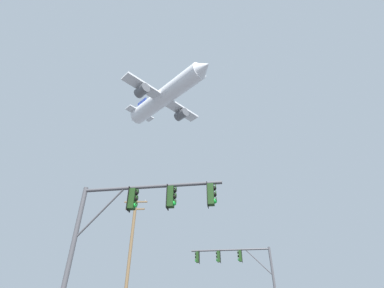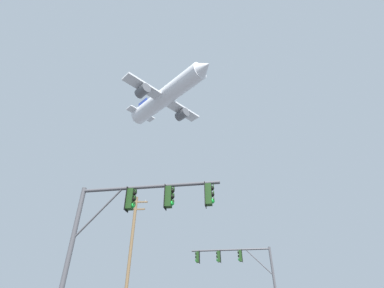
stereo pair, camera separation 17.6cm
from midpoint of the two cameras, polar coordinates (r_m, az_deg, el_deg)
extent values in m
cylinder|color=#4C4C51|center=(12.59, -25.11, -22.09)|extent=(0.20, 0.20, 6.43)
cylinder|color=#4C4C51|center=(12.08, -9.06, -8.96)|extent=(6.20, 0.79, 0.15)
cylinder|color=#4C4C51|center=(12.55, -19.29, -13.60)|extent=(1.92, 0.28, 2.15)
cube|color=#193814|center=(11.39, 3.59, -10.71)|extent=(0.29, 0.35, 0.90)
cylinder|color=#193814|center=(11.58, 3.50, -8.36)|extent=(0.05, 0.05, 0.12)
cube|color=black|center=(11.40, 2.88, -10.75)|extent=(0.07, 0.46, 1.04)
sphere|color=black|center=(11.48, 4.27, -9.40)|extent=(0.20, 0.20, 0.20)
cylinder|color=#193814|center=(11.50, 4.59, -9.10)|extent=(0.06, 0.21, 0.21)
sphere|color=black|center=(11.37, 4.33, -10.70)|extent=(0.20, 0.20, 0.20)
cylinder|color=#193814|center=(11.39, 4.65, -10.40)|extent=(0.06, 0.21, 0.21)
sphere|color=green|center=(11.27, 4.39, -12.03)|extent=(0.20, 0.20, 0.20)
cylinder|color=#193814|center=(11.29, 4.71, -11.72)|extent=(0.06, 0.21, 0.21)
cube|color=#193814|center=(11.65, -4.96, -11.16)|extent=(0.29, 0.35, 0.90)
cylinder|color=#193814|center=(11.84, -4.85, -8.85)|extent=(0.05, 0.05, 0.12)
cube|color=black|center=(11.68, -5.64, -11.18)|extent=(0.07, 0.46, 1.04)
sphere|color=black|center=(11.72, -4.20, -9.89)|extent=(0.20, 0.20, 0.20)
cylinder|color=#193814|center=(11.73, -3.87, -9.61)|extent=(0.06, 0.21, 0.21)
sphere|color=black|center=(11.62, -4.25, -11.17)|extent=(0.20, 0.20, 0.20)
cylinder|color=#193814|center=(11.62, -3.92, -10.88)|extent=(0.06, 0.21, 0.21)
sphere|color=green|center=(11.52, -4.31, -12.47)|extent=(0.20, 0.20, 0.20)
cylinder|color=#193814|center=(11.53, -3.98, -12.18)|extent=(0.06, 0.21, 0.21)
cube|color=#193814|center=(12.15, -12.99, -11.36)|extent=(0.29, 0.35, 0.90)
cylinder|color=#193814|center=(12.34, -12.70, -9.14)|extent=(0.05, 0.05, 0.12)
cube|color=black|center=(12.20, -13.61, -11.36)|extent=(0.07, 0.46, 1.04)
sphere|color=black|center=(12.20, -12.19, -10.16)|extent=(0.20, 0.20, 0.20)
cylinder|color=#193814|center=(12.20, -11.86, -9.90)|extent=(0.06, 0.21, 0.21)
sphere|color=black|center=(12.10, -12.34, -11.39)|extent=(0.20, 0.20, 0.20)
cylinder|color=#193814|center=(12.10, -12.01, -11.12)|extent=(0.06, 0.21, 0.21)
sphere|color=green|center=(12.01, -12.49, -12.64)|extent=(0.20, 0.20, 0.20)
cylinder|color=#193814|center=(12.00, -12.16, -12.37)|extent=(0.06, 0.21, 0.21)
cylinder|color=#4C4C51|center=(25.29, 17.01, -27.33)|extent=(0.20, 0.20, 6.35)
cylinder|color=#4C4C51|center=(25.53, 7.80, -21.43)|extent=(6.76, 0.88, 0.15)
cylinder|color=#4C4C51|center=(25.41, 13.80, -23.20)|extent=(2.09, 0.31, 2.13)
cube|color=#193814|center=(25.68, 1.00, -22.95)|extent=(0.29, 0.35, 0.90)
cylinder|color=#193814|center=(25.76, 0.99, -21.83)|extent=(0.05, 0.05, 0.12)
cube|color=black|center=(25.66, 1.33, -22.94)|extent=(0.07, 0.46, 1.04)
sphere|color=black|center=(25.74, 0.65, -22.36)|extent=(0.20, 0.20, 0.20)
cylinder|color=#193814|center=(25.76, 0.49, -22.23)|extent=(0.06, 0.21, 0.21)
sphere|color=black|center=(25.70, 0.65, -22.98)|extent=(0.20, 0.20, 0.20)
cylinder|color=#193814|center=(25.72, 0.49, -22.85)|extent=(0.06, 0.21, 0.21)
sphere|color=green|center=(25.66, 0.66, -23.59)|extent=(0.20, 0.20, 0.20)
cylinder|color=#193814|center=(25.67, 0.50, -23.47)|extent=(0.06, 0.21, 0.21)
cube|color=#193814|center=(25.49, 5.50, -22.75)|extent=(0.29, 0.35, 0.90)
cylinder|color=#193814|center=(25.57, 5.44, -21.62)|extent=(0.05, 0.05, 0.12)
cube|color=black|center=(25.48, 5.84, -22.73)|extent=(0.07, 0.46, 1.04)
sphere|color=black|center=(25.54, 5.12, -22.17)|extent=(0.20, 0.20, 0.20)
cylinder|color=#193814|center=(25.56, 4.96, -22.05)|extent=(0.06, 0.21, 0.21)
sphere|color=black|center=(25.50, 5.15, -22.79)|extent=(0.20, 0.20, 0.20)
cylinder|color=#193814|center=(25.51, 4.99, -22.67)|extent=(0.06, 0.21, 0.21)
sphere|color=green|center=(25.45, 5.19, -23.41)|extent=(0.20, 0.20, 0.20)
cylinder|color=#193814|center=(25.47, 5.02, -23.29)|extent=(0.06, 0.21, 0.21)
cube|color=#193814|center=(25.43, 10.04, -22.42)|extent=(0.29, 0.35, 0.90)
cylinder|color=#193814|center=(25.52, 9.92, -21.30)|extent=(0.05, 0.05, 0.12)
cube|color=black|center=(25.43, 10.38, -22.39)|extent=(0.07, 0.46, 1.04)
sphere|color=black|center=(25.47, 9.63, -21.86)|extent=(0.20, 0.20, 0.20)
cylinder|color=#193814|center=(25.48, 9.46, -21.74)|extent=(0.06, 0.21, 0.21)
sphere|color=black|center=(25.43, 9.69, -22.48)|extent=(0.20, 0.20, 0.20)
cylinder|color=#193814|center=(25.44, 9.52, -22.36)|extent=(0.06, 0.21, 0.21)
sphere|color=green|center=(25.38, 9.75, -23.10)|extent=(0.20, 0.20, 0.20)
cylinder|color=#193814|center=(25.39, 9.58, -22.98)|extent=(0.06, 0.21, 0.21)
cylinder|color=brown|center=(25.50, -13.38, -22.54)|extent=(0.28, 0.28, 10.98)
cube|color=brown|center=(26.71, -12.04, -11.98)|extent=(2.20, 0.12, 0.12)
cube|color=brown|center=(26.49, -12.21, -13.40)|extent=(1.80, 0.12, 0.12)
cylinder|color=gray|center=(26.99, -13.90, -11.68)|extent=(0.10, 0.10, 0.18)
cylinder|color=gray|center=(26.54, -10.09, -11.78)|extent=(0.10, 0.10, 0.18)
cylinder|color=white|center=(54.71, -5.87, 10.10)|extent=(16.51, 15.31, 3.40)
cone|color=white|center=(49.19, 2.46, 16.00)|extent=(3.90, 3.97, 3.23)
cone|color=white|center=(61.52, -12.23, 5.28)|extent=(3.51, 3.57, 2.89)
cube|color=silver|center=(54.69, -6.27, 9.43)|extent=(13.81, 15.00, 0.38)
cylinder|color=#595B60|center=(56.52, -2.37, 6.29)|extent=(3.18, 3.13, 1.91)
cylinder|color=#595B60|center=(51.90, -10.70, 11.11)|extent=(3.18, 3.13, 1.91)
cube|color=navy|center=(61.17, -10.83, 7.63)|extent=(2.38, 2.18, 4.04)
cube|color=silver|center=(60.32, -11.11, 6.36)|extent=(5.68, 6.02, 0.21)
camera|label=1|loc=(0.09, -90.19, 0.12)|focal=25.06mm
camera|label=2|loc=(0.09, 89.81, -0.12)|focal=25.06mm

